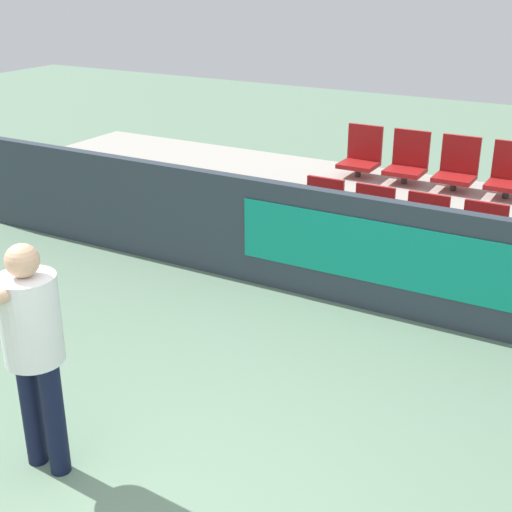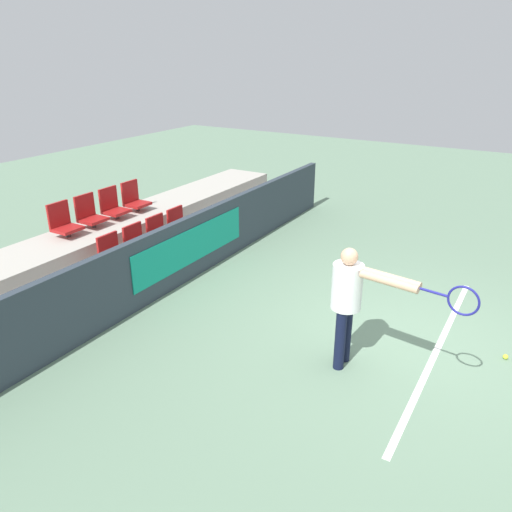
% 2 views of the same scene
% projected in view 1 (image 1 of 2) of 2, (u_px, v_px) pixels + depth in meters
% --- Properties ---
extents(barrier_wall, '(10.05, 0.14, 1.08)m').
position_uv_depth(barrier_wall, '(369.00, 254.00, 6.52)').
color(barrier_wall, '#2D3842').
rests_on(barrier_wall, ground).
extents(bleacher_tier_front, '(9.65, 1.09, 0.36)m').
position_uv_depth(bleacher_tier_front, '(389.00, 267.00, 7.16)').
color(bleacher_tier_front, '#ADA89E').
rests_on(bleacher_tier_front, ground).
extents(bleacher_tier_middle, '(9.65, 1.09, 0.71)m').
position_uv_depth(bleacher_tier_middle, '(423.00, 219.00, 7.97)').
color(bleacher_tier_middle, '#ADA89E').
rests_on(bleacher_tier_middle, ground).
extents(stadium_chair_0, '(0.41, 0.39, 0.57)m').
position_uv_depth(stadium_chair_0, '(321.00, 211.00, 7.49)').
color(stadium_chair_0, '#333333').
rests_on(stadium_chair_0, bleacher_tier_front).
extents(stadium_chair_1, '(0.41, 0.39, 0.57)m').
position_uv_depth(stadium_chair_1, '(370.00, 219.00, 7.24)').
color(stadium_chair_1, '#333333').
rests_on(stadium_chair_1, bleacher_tier_front).
extents(stadium_chair_2, '(0.41, 0.39, 0.57)m').
position_uv_depth(stadium_chair_2, '(424.00, 229.00, 6.98)').
color(stadium_chair_2, '#333333').
rests_on(stadium_chair_2, bleacher_tier_front).
extents(stadium_chair_3, '(0.41, 0.39, 0.57)m').
position_uv_depth(stadium_chair_3, '(481.00, 239.00, 6.73)').
color(stadium_chair_3, '#333333').
rests_on(stadium_chair_3, bleacher_tier_front).
extents(stadium_chair_4, '(0.41, 0.39, 0.57)m').
position_uv_depth(stadium_chair_4, '(361.00, 155.00, 8.23)').
color(stadium_chair_4, '#333333').
rests_on(stadium_chair_4, bleacher_tier_middle).
extents(stadium_chair_5, '(0.41, 0.39, 0.57)m').
position_uv_depth(stadium_chair_5, '(408.00, 161.00, 7.97)').
color(stadium_chair_5, '#333333').
rests_on(stadium_chair_5, bleacher_tier_middle).
extents(stadium_chair_6, '(0.41, 0.39, 0.57)m').
position_uv_depth(stadium_chair_6, '(457.00, 168.00, 7.72)').
color(stadium_chair_6, '#333333').
rests_on(stadium_chair_6, bleacher_tier_middle).
extents(stadium_chair_7, '(0.41, 0.39, 0.57)m').
position_uv_depth(stadium_chair_7, '(510.00, 175.00, 7.47)').
color(stadium_chair_7, '#333333').
rests_on(stadium_chair_7, bleacher_tier_middle).
extents(tennis_player, '(0.39, 1.62, 1.54)m').
position_uv_depth(tennis_player, '(21.00, 339.00, 4.18)').
color(tennis_player, black).
rests_on(tennis_player, ground).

